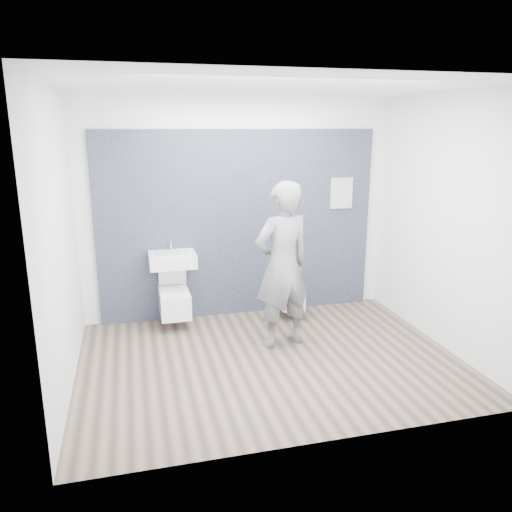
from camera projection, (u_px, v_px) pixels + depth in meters
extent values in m
plane|color=brown|center=(270.00, 359.00, 5.37)|extent=(4.00, 4.00, 0.00)
plane|color=silver|center=(239.00, 209.00, 6.42)|extent=(4.00, 0.00, 4.00)
plane|color=silver|center=(328.00, 273.00, 3.61)|extent=(4.00, 0.00, 4.00)
plane|color=silver|center=(60.00, 243.00, 4.54)|extent=(0.00, 3.00, 3.00)
plane|color=silver|center=(445.00, 223.00, 5.49)|extent=(0.00, 3.00, 3.00)
plane|color=white|center=(272.00, 86.00, 4.66)|extent=(4.00, 4.00, 0.00)
cube|color=black|center=(240.00, 312.00, 6.75)|extent=(3.60, 0.06, 2.40)
cube|color=white|center=(172.00, 260.00, 6.09)|extent=(0.56, 0.42, 0.17)
cube|color=silver|center=(172.00, 254.00, 6.05)|extent=(0.39, 0.28, 0.03)
cylinder|color=silver|center=(171.00, 245.00, 6.20)|extent=(0.02, 0.02, 0.14)
cylinder|color=silver|center=(171.00, 241.00, 6.13)|extent=(0.02, 0.09, 0.02)
cylinder|color=silver|center=(172.00, 267.00, 6.31)|extent=(0.04, 0.04, 0.11)
cube|color=white|center=(175.00, 303.00, 6.18)|extent=(0.36, 0.52, 0.31)
cylinder|color=silver|center=(174.00, 294.00, 6.11)|extent=(0.26, 0.26, 0.03)
cube|color=white|center=(174.00, 292.00, 6.11)|extent=(0.34, 0.42, 0.02)
cube|color=white|center=(172.00, 272.00, 6.23)|extent=(0.34, 0.14, 0.37)
cube|color=silver|center=(173.00, 305.00, 6.43)|extent=(0.10, 0.06, 0.08)
cube|color=white|center=(289.00, 295.00, 6.62)|extent=(0.33, 0.38, 0.27)
cylinder|color=white|center=(293.00, 299.00, 6.44)|extent=(0.33, 0.33, 0.27)
cube|color=white|center=(290.00, 285.00, 6.56)|extent=(0.31, 0.36, 0.03)
cylinder|color=white|center=(294.00, 289.00, 6.39)|extent=(0.31, 0.31, 0.03)
cube|color=silver|center=(285.00, 298.00, 6.80)|extent=(0.09, 0.06, 0.08)
cube|color=white|center=(337.00, 304.00, 7.04)|extent=(0.31, 0.03, 0.41)
imported|color=slate|center=(282.00, 266.00, 5.51)|extent=(0.78, 0.61, 1.88)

